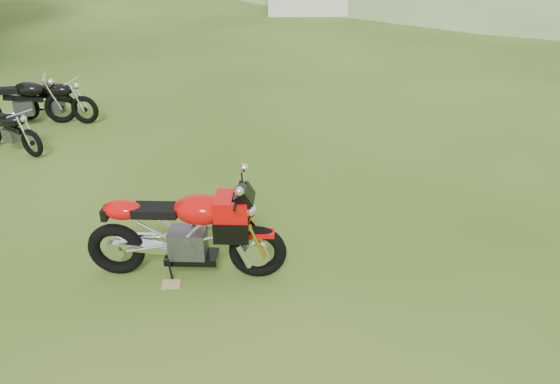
# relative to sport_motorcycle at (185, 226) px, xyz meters

# --- Properties ---
(ground) EXTENTS (120.00, 120.00, 0.00)m
(ground) POSITION_rel_sport_motorcycle_xyz_m (0.85, 0.14, -0.69)
(ground) COLOR #2A4D10
(ground) RESTS_ON ground
(sport_motorcycle) EXTENTS (2.33, 0.72, 1.38)m
(sport_motorcycle) POSITION_rel_sport_motorcycle_xyz_m (0.00, 0.00, 0.00)
(sport_motorcycle) COLOR red
(sport_motorcycle) RESTS_ON ground
(plywood_board) EXTENTS (0.24, 0.21, 0.02)m
(plywood_board) POSITION_rel_sport_motorcycle_xyz_m (-0.16, -0.24, -0.68)
(plywood_board) COLOR tan
(plywood_board) RESTS_ON ground
(vintage_moto_b) EXTENTS (2.08, 1.15, 1.07)m
(vintage_moto_b) POSITION_rel_sport_motorcycle_xyz_m (-4.63, 4.73, -0.15)
(vintage_moto_b) COLOR black
(vintage_moto_b) RESTS_ON ground
(vintage_moto_c) EXTENTS (1.88, 0.55, 0.98)m
(vintage_moto_c) POSITION_rel_sport_motorcycle_xyz_m (-4.10, 5.04, -0.20)
(vintage_moto_c) COLOR black
(vintage_moto_c) RESTS_ON ground
(vintage_moto_d) EXTENTS (1.66, 1.04, 0.87)m
(vintage_moto_d) POSITION_rel_sport_motorcycle_xyz_m (-4.21, 3.47, -0.25)
(vintage_moto_d) COLOR black
(vintage_moto_d) RESTS_ON ground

